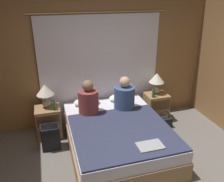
{
  "coord_description": "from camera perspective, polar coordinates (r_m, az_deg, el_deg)",
  "views": [
    {
      "loc": [
        -1.02,
        -2.21,
        2.48
      ],
      "look_at": [
        0.0,
        1.24,
        0.94
      ],
      "focal_mm": 38.0,
      "sensor_mm": 36.0,
      "label": 1
    }
  ],
  "objects": [
    {
      "name": "wall_back",
      "position": [
        4.56,
        -2.94,
        7.45
      ],
      "size": [
        4.4,
        0.06,
        2.5
      ],
      "color": "olive",
      "rests_on": "ground_plane"
    },
    {
      "name": "handbag_on_floor",
      "position": [
        4.75,
        12.26,
        -7.35
      ],
      "size": [
        0.31,
        0.15,
        0.36
      ],
      "color": "black",
      "rests_on": "ground_plane"
    },
    {
      "name": "nightstand_left",
      "position": [
        4.47,
        -14.99,
        -7.2
      ],
      "size": [
        0.44,
        0.39,
        0.56
      ],
      "color": "#937047",
      "rests_on": "ground_plane"
    },
    {
      "name": "curtain_panel",
      "position": [
        4.56,
        -2.7,
        4.96
      ],
      "size": [
        2.49,
        0.03,
        2.13
      ],
      "color": "silver",
      "rests_on": "ground_plane"
    },
    {
      "name": "lamp_right",
      "position": [
        4.76,
        10.69,
        2.73
      ],
      "size": [
        0.3,
        0.3,
        0.42
      ],
      "color": "#B2A899",
      "rests_on": "nightstand_right"
    },
    {
      "name": "beer_bottle_on_right_stand",
      "position": [
        4.65,
        9.97,
        -0.52
      ],
      "size": [
        0.06,
        0.06,
        0.21
      ],
      "color": "#2D4C28",
      "rests_on": "nightstand_right"
    },
    {
      "name": "beer_bottle_on_left_stand",
      "position": [
        4.22,
        -13.85,
        -3.48
      ],
      "size": [
        0.06,
        0.06,
        0.2
      ],
      "color": "#2D4C28",
      "rests_on": "nightstand_left"
    },
    {
      "name": "person_left_in_bed",
      "position": [
        4.08,
        -5.72,
        -2.23
      ],
      "size": [
        0.35,
        0.35,
        0.62
      ],
      "color": "brown",
      "rests_on": "bed"
    },
    {
      "name": "bed",
      "position": [
        4.0,
        1.25,
        -10.9
      ],
      "size": [
        1.55,
        2.01,
        0.49
      ],
      "color": "#99754C",
      "rests_on": "ground_plane"
    },
    {
      "name": "backpack_on_floor",
      "position": [
        4.15,
        -14.57,
        -10.42
      ],
      "size": [
        0.31,
        0.24,
        0.43
      ],
      "color": "black",
      "rests_on": "ground_plane"
    },
    {
      "name": "blanket_on_bed",
      "position": [
        3.64,
        2.56,
        -9.7
      ],
      "size": [
        1.49,
        1.42,
        0.03
      ],
      "color": "#2D334C",
      "rests_on": "bed"
    },
    {
      "name": "lamp_left",
      "position": [
        4.28,
        -15.8,
        -0.14
      ],
      "size": [
        0.3,
        0.3,
        0.42
      ],
      "color": "#B2A899",
      "rests_on": "nightstand_left"
    },
    {
      "name": "nightstand_right",
      "position": [
        4.93,
        10.53,
        -3.76
      ],
      "size": [
        0.44,
        0.39,
        0.56
      ],
      "color": "#937047",
      "rests_on": "ground_plane"
    },
    {
      "name": "person_right_in_bed",
      "position": [
        4.24,
        2.98,
        -1.25
      ],
      "size": [
        0.37,
        0.37,
        0.61
      ],
      "color": "#38517A",
      "rests_on": "bed"
    },
    {
      "name": "pillow_left",
      "position": [
        4.47,
        -6.12,
        -2.55
      ],
      "size": [
        0.49,
        0.28,
        0.12
      ],
      "color": "white",
      "rests_on": "bed"
    },
    {
      "name": "pillow_right",
      "position": [
        4.63,
        2.23,
        -1.53
      ],
      "size": [
        0.49,
        0.28,
        0.12
      ],
      "color": "white",
      "rests_on": "bed"
    },
    {
      "name": "laptop_on_bed",
      "position": [
        3.35,
        9.15,
        -12.86
      ],
      "size": [
        0.36,
        0.23,
        0.02
      ],
      "color": "#9EA0A5",
      "rests_on": "blanket_on_bed"
    }
  ]
}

